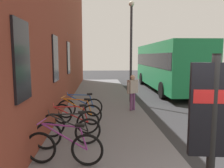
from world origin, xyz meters
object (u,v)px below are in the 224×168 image
object	(u,v)px
bicycle_by_door	(77,113)
street_lamp	(131,43)
city_bus	(167,64)
pedestrian_by_facade	(133,89)
bicycle_far_end	(69,132)
bicycle_leaning_wall	(80,107)
bicycle_under_window	(64,147)
bicycle_nearest_sign	(71,123)
transit_info_sign	(213,123)

from	to	relation	value
bicycle_by_door	street_lamp	distance (m)	5.19
city_bus	pedestrian_by_facade	distance (m)	7.36
bicycle_far_end	street_lamp	xyz separation A→B (m)	(5.69, -2.46, 2.63)
bicycle_leaning_wall	bicycle_far_end	bearing A→B (deg)	178.30
bicycle_under_window	street_lamp	size ratio (longest dim) A/B	0.35
bicycle_far_end	bicycle_by_door	distance (m)	1.93
bicycle_nearest_sign	pedestrian_by_facade	distance (m)	3.88
bicycle_leaning_wall	city_bus	xyz separation A→B (m)	(7.46, -5.68, 1.41)
bicycle_under_window	pedestrian_by_facade	distance (m)	5.40
city_bus	bicycle_nearest_sign	bearing A→B (deg)	148.54
bicycle_far_end	pedestrian_by_facade	size ratio (longest dim) A/B	1.11
bicycle_far_end	street_lamp	bearing A→B (deg)	-23.42
bicycle_far_end	bicycle_nearest_sign	xyz separation A→B (m)	(0.84, 0.04, 0.00)
bicycle_leaning_wall	street_lamp	size ratio (longest dim) A/B	0.35
city_bus	pedestrian_by_facade	xyz separation A→B (m)	(-6.43, 3.48, -0.85)
bicycle_by_door	bicycle_nearest_sign	bearing A→B (deg)	175.70
transit_info_sign	street_lamp	xyz separation A→B (m)	(8.94, -0.35, 1.42)
transit_info_sign	street_lamp	bearing A→B (deg)	-2.25
bicycle_nearest_sign	street_lamp	xyz separation A→B (m)	(4.85, -2.50, 2.63)
bicycle_under_window	bicycle_nearest_sign	xyz separation A→B (m)	(1.82, 0.06, 0.00)
bicycle_under_window	bicycle_nearest_sign	size ratio (longest dim) A/B	1.01
bicycle_leaning_wall	street_lamp	bearing A→B (deg)	-40.04
transit_info_sign	city_bus	distance (m)	14.06
street_lamp	transit_info_sign	bearing A→B (deg)	177.75
bicycle_leaning_wall	pedestrian_by_facade	size ratio (longest dim) A/B	1.13
bicycle_nearest_sign	bicycle_by_door	size ratio (longest dim) A/B	1.00
bicycle_under_window	transit_info_sign	size ratio (longest dim) A/B	0.73
bicycle_nearest_sign	bicycle_by_door	world-z (taller)	same
transit_info_sign	bicycle_nearest_sign	bearing A→B (deg)	27.74
bicycle_by_door	street_lamp	bearing A→B (deg)	-32.78
bicycle_nearest_sign	city_bus	xyz separation A→B (m)	(9.48, -5.80, 1.41)
bicycle_nearest_sign	city_bus	world-z (taller)	city_bus
bicycle_by_door	city_bus	distance (m)	10.25
bicycle_under_window	transit_info_sign	bearing A→B (deg)	-137.43
bicycle_far_end	transit_info_sign	world-z (taller)	transit_info_sign
bicycle_by_door	bicycle_under_window	bearing A→B (deg)	179.61
bicycle_far_end	bicycle_nearest_sign	size ratio (longest dim) A/B	0.99
bicycle_nearest_sign	transit_info_sign	bearing A→B (deg)	-152.26
bicycle_by_door	bicycle_leaning_wall	xyz separation A→B (m)	(0.93, -0.04, 0.00)
bicycle_under_window	transit_info_sign	xyz separation A→B (m)	(-2.27, -2.09, 1.21)
bicycle_leaning_wall	city_bus	bearing A→B (deg)	-37.28
bicycle_nearest_sign	city_bus	bearing A→B (deg)	-31.46
pedestrian_by_facade	bicycle_under_window	bearing A→B (deg)	155.07
bicycle_by_door	street_lamp	xyz separation A→B (m)	(3.76, -2.42, 2.63)
bicycle_under_window	bicycle_by_door	xyz separation A→B (m)	(2.91, -0.02, 0.00)
pedestrian_by_facade	city_bus	bearing A→B (deg)	-28.40
pedestrian_by_facade	street_lamp	bearing A→B (deg)	-5.63
bicycle_by_door	bicycle_leaning_wall	distance (m)	0.93
city_bus	transit_info_sign	bearing A→B (deg)	164.94
bicycle_under_window	bicycle_by_door	size ratio (longest dim) A/B	1.00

